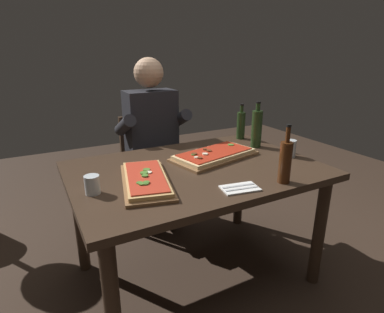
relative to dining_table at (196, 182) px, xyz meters
name	(u,v)px	position (x,y,z in m)	size (l,w,h in m)	color
ground_plane	(196,273)	(0.00, 0.00, -0.64)	(6.40, 6.40, 0.00)	#38281E
dining_table	(196,182)	(0.00, 0.00, 0.00)	(1.40, 0.96, 0.74)	#3D2B1E
pizza_rectangular_front	(214,155)	(0.18, 0.09, 0.12)	(0.59, 0.39, 0.05)	brown
pizza_rectangular_left	(146,180)	(-0.33, -0.08, 0.11)	(0.35, 0.55, 0.05)	brown
wine_bottle_dark	(257,128)	(0.56, 0.16, 0.23)	(0.07, 0.07, 0.32)	#233819
oil_bottle_amber	(285,161)	(0.29, -0.40, 0.21)	(0.06, 0.06, 0.30)	#47230F
vinegar_bottle_green	(241,125)	(0.59, 0.38, 0.20)	(0.06, 0.06, 0.26)	#233819
tumbler_near_camera	(290,148)	(0.61, -0.11, 0.15)	(0.07, 0.07, 0.11)	silver
tumbler_far_side	(92,186)	(-0.59, -0.08, 0.13)	(0.07, 0.07, 0.09)	silver
napkin_cutlery_set	(240,188)	(0.04, -0.36, 0.10)	(0.20, 0.14, 0.01)	white
diner_chair	(149,163)	(0.03, 0.86, -0.16)	(0.44, 0.44, 0.87)	#3D2B1E
seated_diner	(153,137)	(0.03, 0.74, 0.10)	(0.53, 0.41, 1.33)	#23232D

